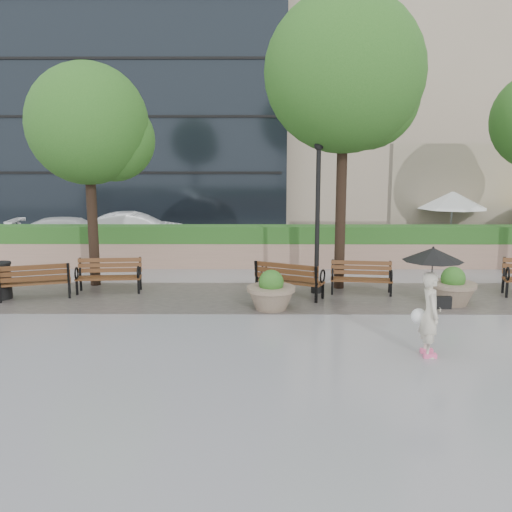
{
  "coord_description": "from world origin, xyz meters",
  "views": [
    {
      "loc": [
        -0.35,
        -11.28,
        3.68
      ],
      "look_at": [
        -0.43,
        2.9,
        1.1
      ],
      "focal_mm": 40.0,
      "sensor_mm": 36.0,
      "label": 1
    }
  ],
  "objects_px": {
    "car_right": "(136,231)",
    "bench_3": "(361,285)",
    "bench_2": "(289,287)",
    "bench_0": "(36,288)",
    "trash_bin": "(1,282)",
    "pedestrian": "(431,291)",
    "planter_right": "(452,290)",
    "planter_left": "(271,294)",
    "car_left": "(74,235)",
    "bench_1": "(109,283)",
    "lamppost": "(317,228)"
  },
  "relations": [
    {
      "from": "trash_bin",
      "to": "pedestrian",
      "type": "distance_m",
      "value": 10.5
    },
    {
      "from": "planter_left",
      "to": "car_right",
      "type": "bearing_deg",
      "value": 120.62
    },
    {
      "from": "planter_left",
      "to": "bench_0",
      "type": "bearing_deg",
      "value": 170.59
    },
    {
      "from": "bench_2",
      "to": "pedestrian",
      "type": "bearing_deg",
      "value": 144.84
    },
    {
      "from": "bench_2",
      "to": "trash_bin",
      "type": "relative_size",
      "value": 2.05
    },
    {
      "from": "bench_1",
      "to": "bench_2",
      "type": "relative_size",
      "value": 0.94
    },
    {
      "from": "pedestrian",
      "to": "car_left",
      "type": "bearing_deg",
      "value": 44.82
    },
    {
      "from": "bench_2",
      "to": "car_left",
      "type": "bearing_deg",
      "value": -15.36
    },
    {
      "from": "bench_2",
      "to": "bench_3",
      "type": "bearing_deg",
      "value": -142.73
    },
    {
      "from": "lamppost",
      "to": "car_right",
      "type": "height_order",
      "value": "lamppost"
    },
    {
      "from": "planter_right",
      "to": "pedestrian",
      "type": "height_order",
      "value": "pedestrian"
    },
    {
      "from": "trash_bin",
      "to": "car_right",
      "type": "bearing_deg",
      "value": 76.38
    },
    {
      "from": "car_left",
      "to": "car_right",
      "type": "height_order",
      "value": "car_right"
    },
    {
      "from": "planter_right",
      "to": "bench_3",
      "type": "bearing_deg",
      "value": 152.11
    },
    {
      "from": "bench_3",
      "to": "lamppost",
      "type": "distance_m",
      "value": 1.9
    },
    {
      "from": "bench_3",
      "to": "planter_right",
      "type": "bearing_deg",
      "value": -20.55
    },
    {
      "from": "bench_1",
      "to": "trash_bin",
      "type": "height_order",
      "value": "trash_bin"
    },
    {
      "from": "planter_right",
      "to": "trash_bin",
      "type": "xyz_separation_m",
      "value": [
        -11.28,
        0.49,
        0.08
      ]
    },
    {
      "from": "planter_right",
      "to": "trash_bin",
      "type": "relative_size",
      "value": 1.26
    },
    {
      "from": "bench_2",
      "to": "car_left",
      "type": "distance_m",
      "value": 10.21
    },
    {
      "from": "lamppost",
      "to": "car_right",
      "type": "relative_size",
      "value": 0.92
    },
    {
      "from": "bench_2",
      "to": "bench_3",
      "type": "xyz_separation_m",
      "value": [
        1.91,
        0.39,
        -0.02
      ]
    },
    {
      "from": "car_right",
      "to": "bench_3",
      "type": "bearing_deg",
      "value": -138.58
    },
    {
      "from": "trash_bin",
      "to": "car_right",
      "type": "distance_m",
      "value": 7.74
    },
    {
      "from": "trash_bin",
      "to": "bench_1",
      "type": "bearing_deg",
      "value": 15.05
    },
    {
      "from": "planter_left",
      "to": "lamppost",
      "type": "bearing_deg",
      "value": 53.2
    },
    {
      "from": "bench_2",
      "to": "planter_right",
      "type": "bearing_deg",
      "value": -164.12
    },
    {
      "from": "trash_bin",
      "to": "bench_2",
      "type": "bearing_deg",
      "value": 1.53
    },
    {
      "from": "planter_right",
      "to": "car_right",
      "type": "bearing_deg",
      "value": 139.73
    },
    {
      "from": "bench_1",
      "to": "car_right",
      "type": "xyz_separation_m",
      "value": [
        -0.74,
        6.83,
        0.44
      ]
    },
    {
      "from": "car_right",
      "to": "pedestrian",
      "type": "xyz_separation_m",
      "value": [
        7.85,
        -11.54,
        0.51
      ]
    },
    {
      "from": "pedestrian",
      "to": "car_right",
      "type": "bearing_deg",
      "value": 36.52
    },
    {
      "from": "planter_left",
      "to": "pedestrian",
      "type": "relative_size",
      "value": 0.58
    },
    {
      "from": "bench_1",
      "to": "bench_0",
      "type": "bearing_deg",
      "value": -163.93
    },
    {
      "from": "bench_2",
      "to": "bench_3",
      "type": "relative_size",
      "value": 1.12
    },
    {
      "from": "bench_0",
      "to": "car_left",
      "type": "bearing_deg",
      "value": -97.52
    },
    {
      "from": "bench_1",
      "to": "lamppost",
      "type": "height_order",
      "value": "lamppost"
    },
    {
      "from": "bench_3",
      "to": "trash_bin",
      "type": "relative_size",
      "value": 1.84
    },
    {
      "from": "bench_0",
      "to": "car_left",
      "type": "height_order",
      "value": "car_left"
    },
    {
      "from": "bench_2",
      "to": "bench_1",
      "type": "bearing_deg",
      "value": 19.88
    },
    {
      "from": "bench_2",
      "to": "trash_bin",
      "type": "xyz_separation_m",
      "value": [
        -7.33,
        -0.2,
        0.17
      ]
    },
    {
      "from": "bench_3",
      "to": "bench_0",
      "type": "bearing_deg",
      "value": -168.9
    },
    {
      "from": "lamppost",
      "to": "car_right",
      "type": "bearing_deg",
      "value": 132.45
    },
    {
      "from": "planter_left",
      "to": "car_left",
      "type": "height_order",
      "value": "car_left"
    },
    {
      "from": "planter_left",
      "to": "planter_right",
      "type": "bearing_deg",
      "value": 5.97
    },
    {
      "from": "car_left",
      "to": "bench_3",
      "type": "bearing_deg",
      "value": -128.72
    },
    {
      "from": "lamppost",
      "to": "car_left",
      "type": "relative_size",
      "value": 0.88
    },
    {
      "from": "bench_3",
      "to": "planter_left",
      "type": "xyz_separation_m",
      "value": [
        -2.4,
        -1.54,
        0.12
      ]
    },
    {
      "from": "planter_right",
      "to": "lamppost",
      "type": "height_order",
      "value": "lamppost"
    },
    {
      "from": "bench_1",
      "to": "planter_right",
      "type": "relative_size",
      "value": 1.52
    }
  ]
}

